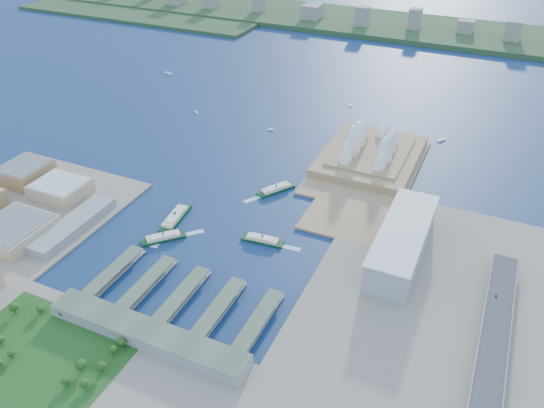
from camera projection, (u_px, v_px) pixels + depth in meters
The scene contains 22 objects.
ground at pixel (209, 252), 589.55m from camera, with size 3000.00×3000.00×0.00m, color #10254C.
south_land at pixel (78, 398), 429.58m from camera, with size 720.00×180.00×3.00m, color gray.
east_land at pixel (416, 354), 467.65m from camera, with size 240.00×500.00×3.00m, color gray.
peninsula at pixel (368, 166), 748.50m from camera, with size 135.00×220.00×3.00m, color #9C7C55.
far_shore at pixel (406, 27), 1328.90m from camera, with size 2200.00×260.00×12.00m, color #2D4926.
opera_house at pixel (372, 141), 747.66m from camera, with size 134.00×180.00×58.00m, color white, non-canonical shape.
toaster_building at pixel (402, 242), 571.26m from camera, with size 45.00×155.00×35.00m, color #94949A.
expressway at pixel (488, 381), 435.17m from camera, with size 26.00×340.00×11.85m, color gray, non-canonical shape.
ferry_wharves at pixel (183, 295), 525.29m from camera, with size 184.00×90.00×9.30m, color #4B5A44, non-canonical shape.
terminal_building at pixel (147, 334), 477.07m from camera, with size 200.00×28.00×12.00m, color gray.
park at pixel (38, 349), 460.28m from camera, with size 150.00×110.00×16.00m, color #194714, non-canonical shape.
far_skyline at pixel (406, 15), 1295.23m from camera, with size 1900.00×140.00×55.00m, color gray, non-canonical shape.
ferry_a at pixel (175, 216), 637.91m from camera, with size 15.61×61.31×11.59m, color #0E391C, non-canonical shape.
ferry_b at pixel (276, 188), 693.35m from camera, with size 13.34×52.42×9.91m, color #0E391C, non-canonical shape.
ferry_c at pixel (163, 236), 605.95m from camera, with size 13.00×51.05×9.65m, color #0E391C, non-canonical shape.
ferry_d at pixel (262, 238), 602.70m from camera, with size 12.47×49.00×9.27m, color #0E391C, non-canonical shape.
boat_a at pixel (196, 112), 904.62m from camera, with size 3.19×12.78×2.46m, color white, non-canonical shape.
boat_b at pixel (271, 129), 848.17m from camera, with size 3.34×9.53×2.57m, color white, non-canonical shape.
boat_c at pixel (442, 140), 817.28m from camera, with size 3.99×13.67×3.08m, color white, non-canonical shape.
boat_d at pixel (168, 73), 1065.70m from camera, with size 3.85×17.62×2.97m, color white, non-canonical shape.
boat_e at pixel (351, 105), 929.41m from camera, with size 3.39×10.66×2.62m, color white, non-canonical shape.
car_c at pixel (496, 295), 509.64m from camera, with size 1.88×4.61×1.34m, color slate.
Camera 1 is at (255.87, -390.64, 370.54)m, focal length 35.00 mm.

